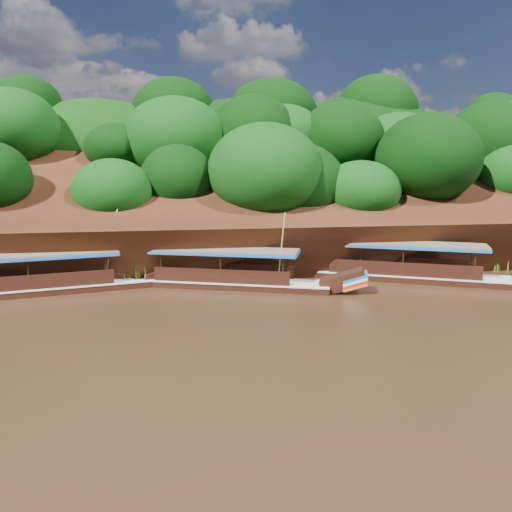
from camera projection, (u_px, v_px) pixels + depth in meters
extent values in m
plane|color=black|center=(263.00, 324.00, 24.03)|extent=(160.00, 160.00, 0.00)
cube|color=black|center=(224.00, 221.00, 39.00)|extent=(120.00, 16.12, 13.64)
cube|color=black|center=(213.00, 247.00, 49.28)|extent=(120.00, 24.00, 12.00)
ellipsoid|color=#093709|center=(146.00, 223.00, 36.99)|extent=(18.00, 8.00, 6.40)
ellipsoid|color=#093709|center=(215.00, 150.00, 44.86)|extent=(24.00, 11.00, 8.40)
ellipsoid|color=#093709|center=(512.00, 219.00, 41.70)|extent=(18.00, 8.00, 6.00)
cube|color=black|center=(415.00, 281.00, 33.63)|extent=(12.88, 8.20, 0.94)
cube|color=silver|center=(416.00, 274.00, 33.56)|extent=(12.91, 8.26, 0.10)
cube|color=brown|center=(404.00, 244.00, 33.47)|extent=(10.48, 7.17, 0.13)
cube|color=#1A59AD|center=(404.00, 245.00, 33.49)|extent=(10.48, 7.17, 0.19)
cube|color=black|center=(236.00, 287.00, 31.74)|extent=(11.87, 6.34, 0.89)
cube|color=silver|center=(236.00, 281.00, 31.67)|extent=(11.89, 6.40, 0.10)
cube|color=black|center=(343.00, 281.00, 30.35)|extent=(3.22, 2.55, 1.67)
cube|color=#1A59AD|center=(355.00, 277.00, 30.16)|extent=(1.98, 2.11, 0.61)
cube|color=#AA1B12|center=(355.00, 282.00, 30.21)|extent=(1.98, 2.11, 0.61)
cube|color=brown|center=(224.00, 250.00, 31.49)|extent=(9.58, 5.71, 0.12)
cube|color=#1A59AD|center=(224.00, 252.00, 31.51)|extent=(9.58, 5.71, 0.18)
cylinder|color=tan|center=(281.00, 249.00, 30.16)|extent=(0.38, 0.63, 4.44)
cube|color=black|center=(45.00, 293.00, 30.33)|extent=(13.36, 4.94, 0.90)
cube|color=silver|center=(45.00, 286.00, 30.25)|extent=(13.37, 5.00, 0.10)
cube|color=black|center=(166.00, 272.00, 32.99)|extent=(3.38, 2.27, 1.77)
cube|color=#1A59AD|center=(178.00, 267.00, 33.25)|extent=(1.94, 2.02, 0.66)
cube|color=#AA1B12|center=(178.00, 272.00, 33.30)|extent=(1.94, 2.02, 0.66)
cube|color=brown|center=(28.00, 255.00, 29.62)|extent=(10.63, 4.66, 0.12)
cube|color=#1A59AD|center=(28.00, 257.00, 29.64)|extent=(10.63, 4.66, 0.18)
cylinder|color=tan|center=(111.00, 243.00, 31.16)|extent=(0.98, 1.41, 4.67)
cone|color=#34711C|center=(16.00, 275.00, 31.07)|extent=(1.50, 1.50, 1.82)
cone|color=#34711C|center=(136.00, 277.00, 31.72)|extent=(1.50, 1.50, 1.33)
cone|color=#34711C|center=(240.00, 271.00, 32.92)|extent=(1.50, 1.50, 1.60)
cone|color=#34711C|center=(349.00, 266.00, 34.34)|extent=(1.50, 1.50, 1.79)
cone|color=#34711C|center=(435.00, 266.00, 35.21)|extent=(1.50, 1.50, 1.38)
cone|color=#34711C|center=(499.00, 261.00, 36.73)|extent=(1.50, 1.50, 1.58)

